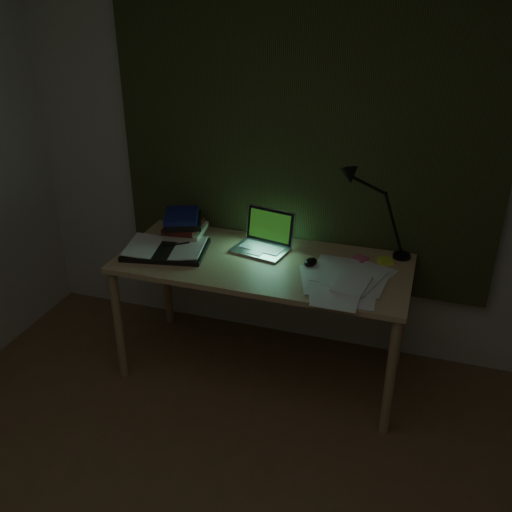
{
  "coord_description": "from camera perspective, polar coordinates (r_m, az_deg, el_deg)",
  "views": [
    {
      "loc": [
        0.71,
        -1.09,
        2.15
      ],
      "look_at": [
        -0.11,
        1.45,
        0.82
      ],
      "focal_mm": 40.0,
      "sensor_mm": 36.0,
      "label": 1
    }
  ],
  "objects": [
    {
      "name": "desk",
      "position": [
        3.31,
        0.64,
        -6.17
      ],
      "size": [
        1.6,
        0.7,
        0.73
      ],
      "primitive_type": null,
      "color": "tan",
      "rests_on": "floor"
    },
    {
      "name": "book_stack",
      "position": [
        3.4,
        -7.18,
        3.11
      ],
      "size": [
        0.26,
        0.29,
        0.17
      ],
      "primitive_type": null,
      "rotation": [
        0.0,
        0.0,
        0.23
      ],
      "color": "white",
      "rests_on": "desk"
    },
    {
      "name": "open_textbook",
      "position": [
        3.26,
        -8.99,
        0.72
      ],
      "size": [
        0.5,
        0.4,
        0.04
      ],
      "primitive_type": null,
      "rotation": [
        0.0,
        0.0,
        0.19
      ],
      "color": "white",
      "rests_on": "desk"
    },
    {
      "name": "wall_back",
      "position": [
        3.3,
        4.91,
        10.54
      ],
      "size": [
        3.5,
        0.0,
        2.5
      ],
      "primitive_type": "cube",
      "color": "beige",
      "rests_on": "ground"
    },
    {
      "name": "curtain",
      "position": [
        3.21,
        4.88,
        13.79
      ],
      "size": [
        2.2,
        0.06,
        2.0
      ],
      "primitive_type": "cube",
      "color": "#2A3018",
      "rests_on": "wall_back"
    },
    {
      "name": "sticky_yellow",
      "position": [
        3.19,
        12.82,
        -0.47
      ],
      "size": [
        0.1,
        0.1,
        0.02
      ],
      "primitive_type": "cube",
      "rotation": [
        0.0,
        0.0,
        0.41
      ],
      "color": "yellow",
      "rests_on": "desk"
    },
    {
      "name": "mouse",
      "position": [
        3.09,
        5.48,
        -0.61
      ],
      "size": [
        0.08,
        0.11,
        0.04
      ],
      "primitive_type": "ellipsoid",
      "rotation": [
        0.0,
        0.0,
        -0.2
      ],
      "color": "black",
      "rests_on": "desk"
    },
    {
      "name": "laptop",
      "position": [
        3.19,
        0.43,
        2.22
      ],
      "size": [
        0.36,
        0.39,
        0.22
      ],
      "primitive_type": null,
      "rotation": [
        0.0,
        0.0,
        -0.2
      ],
      "color": "silver",
      "rests_on": "desk"
    },
    {
      "name": "desk_lamp",
      "position": [
        3.16,
        14.87,
        4.12
      ],
      "size": [
        0.35,
        0.27,
        0.53
      ],
      "primitive_type": null,
      "rotation": [
        0.0,
        0.0,
        0.0
      ],
      "color": "black",
      "rests_on": "desk"
    },
    {
      "name": "sticky_pink",
      "position": [
        3.19,
        10.37,
        -0.24
      ],
      "size": [
        0.09,
        0.09,
        0.01
      ],
      "primitive_type": "cube",
      "rotation": [
        0.0,
        0.0,
        -0.42
      ],
      "color": "#EE5C89",
      "rests_on": "desk"
    },
    {
      "name": "loose_papers",
      "position": [
        2.93,
        8.57,
        -2.59
      ],
      "size": [
        0.37,
        0.39,
        0.02
      ],
      "primitive_type": null,
      "rotation": [
        0.0,
        0.0,
        -0.03
      ],
      "color": "white",
      "rests_on": "desk"
    }
  ]
}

